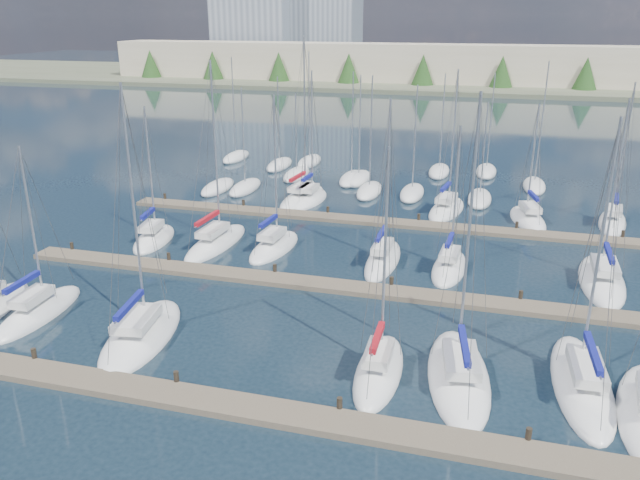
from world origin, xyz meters
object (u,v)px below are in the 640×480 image
(sailboat_k, at_px, (383,260))
(sailboat_p, at_px, (447,209))
(sailboat_o, at_px, (310,199))
(sailboat_h, at_px, (154,239))
(sailboat_q, at_px, (528,219))
(sailboat_i, at_px, (216,243))
(sailboat_d, at_px, (379,370))
(sailboat_f, at_px, (582,383))
(sailboat_l, at_px, (449,268))
(sailboat_j, at_px, (274,247))
(sailboat_e, at_px, (459,376))
(sailboat_m, at_px, (602,280))
(sailboat_c, at_px, (142,335))
(sailboat_b, at_px, (39,312))
(sailboat_r, at_px, (612,222))
(sailboat_n, at_px, (302,197))

(sailboat_k, xyz_separation_m, sailboat_p, (3.36, 13.74, -0.01))
(sailboat_o, bearing_deg, sailboat_h, -119.13)
(sailboat_q, xyz_separation_m, sailboat_i, (-23.39, -12.65, 0.02))
(sailboat_i, bearing_deg, sailboat_k, 2.42)
(sailboat_d, bearing_deg, sailboat_f, 7.67)
(sailboat_q, relative_size, sailboat_p, 0.81)
(sailboat_l, height_order, sailboat_j, sailboat_j)
(sailboat_j, bearing_deg, sailboat_h, -170.34)
(sailboat_j, bearing_deg, sailboat_e, -40.00)
(sailboat_o, height_order, sailboat_i, sailboat_i)
(sailboat_m, bearing_deg, sailboat_c, -147.79)
(sailboat_b, height_order, sailboat_m, sailboat_m)
(sailboat_o, relative_size, sailboat_h, 1.15)
(sailboat_q, xyz_separation_m, sailboat_e, (-4.08, -26.79, 0.01))
(sailboat_k, relative_size, sailboat_l, 1.15)
(sailboat_l, bearing_deg, sailboat_c, -133.88)
(sailboat_r, bearing_deg, sailboat_m, -91.96)
(sailboat_d, bearing_deg, sailboat_l, 79.78)
(sailboat_r, distance_m, sailboat_p, 13.88)
(sailboat_m, bearing_deg, sailboat_n, 153.43)
(sailboat_d, relative_size, sailboat_e, 0.83)
(sailboat_r, distance_m, sailboat_k, 22.05)
(sailboat_b, relative_size, sailboat_f, 0.80)
(sailboat_b, distance_m, sailboat_e, 24.44)
(sailboat_l, xyz_separation_m, sailboat_j, (-13.13, 0.60, 0.00))
(sailboat_n, bearing_deg, sailboat_b, -100.18)
(sailboat_q, bearing_deg, sailboat_e, -110.95)
(sailboat_l, distance_m, sailboat_p, 14.01)
(sailboat_h, bearing_deg, sailboat_i, -4.10)
(sailboat_m, height_order, sailboat_f, sailboat_f)
(sailboat_d, height_order, sailboat_j, sailboat_j)
(sailboat_o, bearing_deg, sailboat_m, -26.28)
(sailboat_d, distance_m, sailboat_l, 14.66)
(sailboat_i, bearing_deg, sailboat_h, -171.74)
(sailboat_r, bearing_deg, sailboat_i, -146.66)
(sailboat_e, distance_m, sailboat_j, 20.64)
(sailboat_c, relative_size, sailboat_j, 1.18)
(sailboat_d, distance_m, sailboat_j, 18.58)
(sailboat_b, distance_m, sailboat_j, 17.19)
(sailboat_d, distance_m, sailboat_f, 9.68)
(sailboat_q, xyz_separation_m, sailboat_n, (-20.69, 1.19, 0.02))
(sailboat_c, xyz_separation_m, sailboat_i, (-2.21, 14.61, 0.01))
(sailboat_l, relative_size, sailboat_h, 0.96)
(sailboat_l, xyz_separation_m, sailboat_o, (-14.17, 13.81, 0.01))
(sailboat_r, height_order, sailboat_p, sailboat_p)
(sailboat_h, bearing_deg, sailboat_l, -9.12)
(sailboat_r, distance_m, sailboat_j, 28.92)
(sailboat_n, bearing_deg, sailboat_h, -112.82)
(sailboat_d, height_order, sailboat_l, sailboat_d)
(sailboat_k, distance_m, sailboat_l, 4.71)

